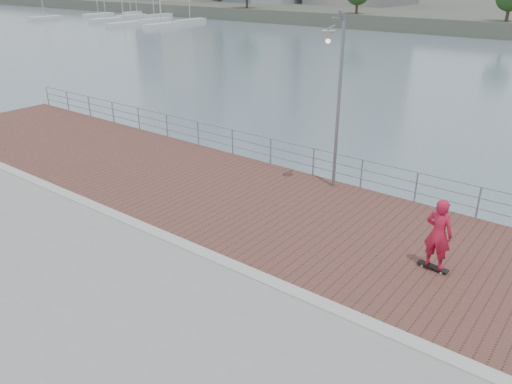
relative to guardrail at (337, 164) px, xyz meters
The scene contains 8 objects.
water 7.50m from the guardrail, 90.00° to the right, with size 400.00×400.00×0.00m, color slate.
brick_lane 3.47m from the guardrail, 90.00° to the right, with size 40.00×6.80×0.02m, color brown.
curb 7.03m from the guardrail, 90.00° to the right, with size 40.00×0.40×0.06m, color #B7B5AD.
guardrail is the anchor object (origin of this frame).
street_lamp 3.66m from the guardrail, 80.16° to the right, with size 0.43×1.26×5.94m.
skateboard 6.43m from the guardrail, 37.21° to the right, with size 0.83×0.27×0.09m.
skateboarder 6.41m from the guardrail, 37.21° to the right, with size 0.72×0.47×1.96m, color #BB1836.
marina 98.04m from the guardrail, 145.12° to the left, with size 33.41×28.87×11.05m.
Camera 1 is at (8.28, -8.77, 7.30)m, focal length 35.00 mm.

